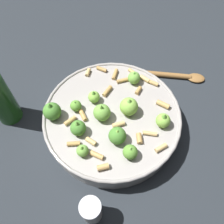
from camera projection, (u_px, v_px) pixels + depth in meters
The scene contains 4 objects.
ground_plane at pixel (112, 126), 0.64m from camera, with size 2.40×2.40×0.00m, color #23282D.
cooking_pan at pixel (112, 119), 0.60m from camera, with size 0.34×0.34×0.11m.
pepper_shaker at pixel (91, 211), 0.48m from camera, with size 0.04×0.04×0.08m.
wooden_spoon at pixel (170, 75), 0.72m from camera, with size 0.22×0.12×0.02m.
Camera 1 is at (0.16, -0.26, 0.56)m, focal length 38.05 mm.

